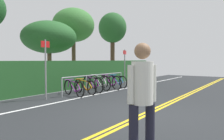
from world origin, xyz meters
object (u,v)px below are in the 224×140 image
object	(u,v)px
bicycle_1	(85,87)
tree_far_right	(73,26)
bicycle_0	(74,88)
pedestrian	(142,94)
sign_post_far	(125,64)
bicycle_3	(100,82)
bike_rack	(97,79)
sign_post_near	(46,64)
bicycle_5	(117,81)
bicycle_2	(93,84)
bicycle_4	(110,82)
tree_extra	(113,29)
tree_mid	(49,37)

from	to	relation	value
bicycle_1	tree_far_right	size ratio (longest dim) A/B	0.33
bicycle_0	pedestrian	bearing A→B (deg)	-126.72
bicycle_0	sign_post_far	bearing A→B (deg)	3.83
bicycle_3	bike_rack	bearing A→B (deg)	-163.92
bicycle_3	sign_post_near	world-z (taller)	sign_post_near
sign_post_near	sign_post_far	size ratio (longest dim) A/B	1.07
bicycle_0	bicycle_5	world-z (taller)	bicycle_5
bicycle_0	bicycle_2	distance (m)	1.37
bicycle_4	bicycle_5	world-z (taller)	bicycle_4
bike_rack	tree_extra	size ratio (longest dim) A/B	0.87
sign_post_near	tree_mid	world-z (taller)	tree_mid
sign_post_near	sign_post_far	world-z (taller)	sign_post_near
bike_rack	sign_post_near	size ratio (longest dim) A/B	1.99
bike_rack	tree_far_right	xyz separation A→B (m)	(2.17, 3.68, 3.21)
sign_post_near	tree_far_right	bearing A→B (deg)	34.65
bicycle_3	sign_post_far	xyz separation A→B (m)	(2.60, 0.09, 0.94)
bicycle_0	tree_extra	size ratio (longest dim) A/B	0.32
bicycle_1	bicycle_5	world-z (taller)	bicycle_5
bicycle_0	bicycle_1	distance (m)	0.71
bicycle_4	tree_extra	size ratio (longest dim) A/B	0.33
tree_far_right	bicycle_0	bearing A→B (deg)	-135.60
bicycle_1	pedestrian	size ratio (longest dim) A/B	0.94
pedestrian	sign_post_near	world-z (taller)	sign_post_near
bicycle_3	tree_far_right	distance (m)	5.25
bicycle_5	sign_post_far	world-z (taller)	sign_post_far
bicycle_0	sign_post_far	world-z (taller)	sign_post_far
bicycle_4	tree_mid	world-z (taller)	tree_mid
bike_rack	bicycle_3	xyz separation A→B (m)	(0.42, 0.12, -0.23)
tree_extra	bicycle_1	bearing A→B (deg)	-155.19
bicycle_4	tree_far_right	world-z (taller)	tree_far_right
bicycle_1	bicycle_3	world-z (taller)	bicycle_3
bicycle_0	tree_far_right	size ratio (longest dim) A/B	0.33
bicycle_1	sign_post_near	bearing A→B (deg)	173.30
bicycle_4	tree_far_right	size ratio (longest dim) A/B	0.35
tree_mid	tree_far_right	size ratio (longest dim) A/B	0.76
sign_post_near	tree_mid	distance (m)	4.51
sign_post_near	tree_extra	distance (m)	9.67
bicycle_1	sign_post_far	bearing A→B (deg)	4.46
bicycle_3	bicycle_5	xyz separation A→B (m)	(1.37, -0.19, -0.04)
tree_mid	bicycle_3	bearing A→B (deg)	-80.24
pedestrian	sign_post_far	xyz separation A→B (m)	(8.58, 5.50, 0.28)
sign_post_near	tree_far_right	size ratio (longest dim) A/B	0.47
bicycle_0	bicycle_3	size ratio (longest dim) A/B	0.93
bicycle_0	tree_far_right	world-z (taller)	tree_far_right
pedestrian	tree_far_right	size ratio (longest dim) A/B	0.36
bike_rack	pedestrian	size ratio (longest dim) A/B	2.59
pedestrian	tree_mid	world-z (taller)	tree_mid
bike_rack	bicycle_1	distance (m)	1.03
bicycle_2	tree_far_right	distance (m)	5.64
bicycle_1	bicycle_3	distance (m)	1.42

